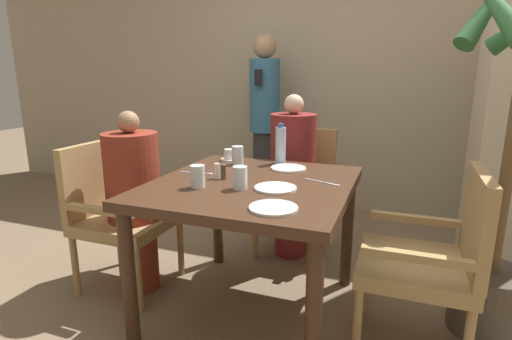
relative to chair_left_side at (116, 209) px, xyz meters
name	(u,v)px	position (x,y,z in m)	size (l,w,h in m)	color
ground_plane	(253,310)	(0.90, 0.00, -0.50)	(16.00, 16.00, 0.00)	#7A664C
wall_back	(328,63)	(0.90, 1.99, 0.90)	(8.00, 0.06, 2.80)	tan
dining_table	(252,200)	(0.90, 0.00, 0.16)	(1.01, 1.09, 0.76)	#422819
chair_left_side	(116,209)	(0.00, 0.00, 0.00)	(0.51, 0.51, 0.90)	#A88451
diner_in_left_chair	(134,201)	(0.14, 0.00, 0.07)	(0.32, 0.32, 1.10)	maroon
chair_far_side	(297,184)	(0.90, 0.94, 0.00)	(0.51, 0.51, 0.90)	#A88451
diner_in_far_chair	(292,175)	(0.90, 0.80, 0.10)	(0.32, 0.32, 1.17)	maroon
chair_right_side	(434,254)	(1.80, 0.00, 0.00)	(0.51, 0.51, 0.90)	#A88451
standing_host	(265,119)	(0.39, 1.64, 0.39)	(0.28, 0.32, 1.65)	#2D2D33
potted_palm	(504,196)	(2.10, 0.26, 0.24)	(0.71, 0.71, 1.95)	#4C4238
plate_main_left	(288,168)	(1.00, 0.33, 0.27)	(0.21, 0.21, 0.01)	white
plate_main_right	(275,188)	(1.06, -0.09, 0.27)	(0.21, 0.21, 0.01)	white
plate_dessert_center	(273,208)	(1.14, -0.37, 0.27)	(0.21, 0.21, 0.01)	white
teacup_with_saucer	(230,156)	(0.57, 0.44, 0.29)	(0.12, 0.12, 0.07)	white
water_bottle	(281,145)	(0.91, 0.46, 0.38)	(0.06, 0.06, 0.25)	silver
glass_tall_near	(238,155)	(0.67, 0.35, 0.32)	(0.07, 0.07, 0.11)	silver
glass_tall_mid	(240,178)	(0.89, -0.15, 0.32)	(0.07, 0.07, 0.11)	silver
glass_tall_far	(198,177)	(0.69, -0.20, 0.32)	(0.07, 0.07, 0.11)	silver
salt_shaker	(217,171)	(0.70, -0.01, 0.30)	(0.03, 0.03, 0.08)	white
pepper_shaker	(224,172)	(0.74, -0.01, 0.30)	(0.03, 0.03, 0.08)	#4C3D2D
fork_beside_plate	(200,173)	(0.56, 0.05, 0.26)	(0.20, 0.04, 0.00)	silver
knife_beside_plate	(324,182)	(1.26, 0.11, 0.26)	(0.20, 0.08, 0.00)	silver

